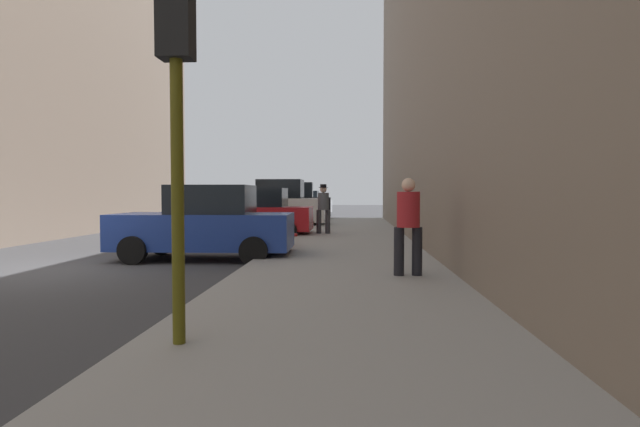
# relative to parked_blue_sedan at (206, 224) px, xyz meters

# --- Properties ---
(ground_plane) EXTENTS (120.00, 120.00, 0.00)m
(ground_plane) POSITION_rel_parked_blue_sedan_xyz_m (-2.65, -1.88, -0.85)
(ground_plane) COLOR #38383A
(sidewalk) EXTENTS (4.00, 40.00, 0.15)m
(sidewalk) POSITION_rel_parked_blue_sedan_xyz_m (3.35, -1.88, -0.77)
(sidewalk) COLOR gray
(sidewalk) RESTS_ON ground_plane
(parked_blue_sedan) EXTENTS (4.24, 2.13, 1.79)m
(parked_blue_sedan) POSITION_rel_parked_blue_sedan_xyz_m (0.00, 0.00, 0.00)
(parked_blue_sedan) COLOR navy
(parked_blue_sedan) RESTS_ON ground_plane
(parked_red_hatchback) EXTENTS (4.21, 2.08, 1.79)m
(parked_red_hatchback) POSITION_rel_parked_blue_sedan_xyz_m (0.00, 6.13, 0.00)
(parked_red_hatchback) COLOR #B2191E
(parked_red_hatchback) RESTS_ON ground_plane
(parked_white_van) EXTENTS (4.63, 2.11, 2.25)m
(parked_white_van) POSITION_rel_parked_blue_sedan_xyz_m (-0.00, 11.56, 0.18)
(parked_white_van) COLOR silver
(parked_white_van) RESTS_ON ground_plane
(parked_black_suv) EXTENTS (4.67, 2.20, 2.25)m
(parked_black_suv) POSITION_rel_parked_blue_sedan_xyz_m (-0.00, 17.69, 0.18)
(parked_black_suv) COLOR black
(parked_black_suv) RESTS_ON ground_plane
(parked_silver_sedan) EXTENTS (4.24, 2.13, 1.79)m
(parked_silver_sedan) POSITION_rel_parked_blue_sedan_xyz_m (0.00, 23.80, 0.00)
(parked_silver_sedan) COLOR #B7BABF
(parked_silver_sedan) RESTS_ON ground_plane
(fire_hydrant) EXTENTS (0.42, 0.22, 0.70)m
(fire_hydrant) POSITION_rel_parked_blue_sedan_xyz_m (1.80, 1.83, -0.35)
(fire_hydrant) COLOR red
(fire_hydrant) RESTS_ON sidewalk
(traffic_light) EXTENTS (0.32, 0.32, 3.60)m
(traffic_light) POSITION_rel_parked_blue_sedan_xyz_m (1.85, -7.12, 1.91)
(traffic_light) COLOR #514C0F
(traffic_light) RESTS_ON sidewalk
(pedestrian_in_red_jacket) EXTENTS (0.51, 0.44, 1.71)m
(pedestrian_in_red_jacket) POSITION_rel_parked_blue_sedan_xyz_m (4.49, -2.98, 0.26)
(pedestrian_in_red_jacket) COLOR black
(pedestrian_in_red_jacket) RESTS_ON sidewalk
(pedestrian_with_beanie) EXTENTS (0.51, 0.44, 1.78)m
(pedestrian_with_beanie) POSITION_rel_parked_blue_sedan_xyz_m (2.48, 6.19, 0.29)
(pedestrian_with_beanie) COLOR #333338
(pedestrian_with_beanie) RESTS_ON sidewalk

